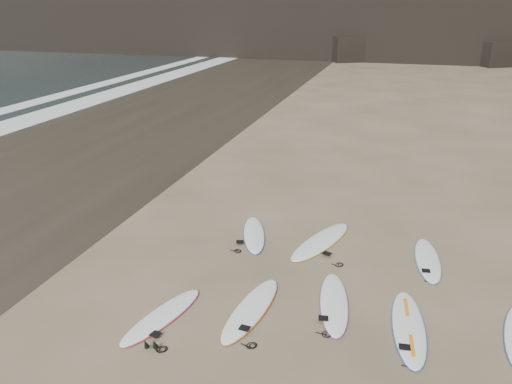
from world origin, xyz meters
TOP-DOWN VIEW (x-y plane):
  - ground at (0.00, 0.00)m, footprint 240.00×240.00m
  - wet_sand at (-13.00, 10.00)m, footprint 12.00×200.00m
  - surfboard_0 at (-3.86, -1.21)m, footprint 1.12×2.33m
  - surfboard_1 at (-2.23, -0.49)m, footprint 0.88×2.54m
  - surfboard_2 at (-0.64, 0.22)m, footprint 0.98×2.43m
  - surfboard_3 at (0.86, -0.18)m, footprint 0.84×2.55m
  - surfboard_5 at (-3.17, 2.86)m, footprint 1.25×2.33m
  - surfboard_6 at (-1.38, 2.96)m, footprint 1.54×2.76m
  - surfboard_7 at (1.27, 2.72)m, footprint 0.74×2.33m

SIDE VIEW (x-z plane):
  - ground at x=0.00m, z-range 0.00..0.00m
  - wet_sand at x=-13.00m, z-range 0.00..0.01m
  - surfboard_0 at x=-3.86m, z-range 0.00..0.08m
  - surfboard_5 at x=-3.17m, z-range 0.00..0.08m
  - surfboard_7 at x=1.27m, z-range 0.00..0.08m
  - surfboard_2 at x=-0.64m, z-range 0.00..0.09m
  - surfboard_1 at x=-2.23m, z-range 0.00..0.09m
  - surfboard_3 at x=0.86m, z-range 0.00..0.09m
  - surfboard_6 at x=-1.38m, z-range 0.00..0.10m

